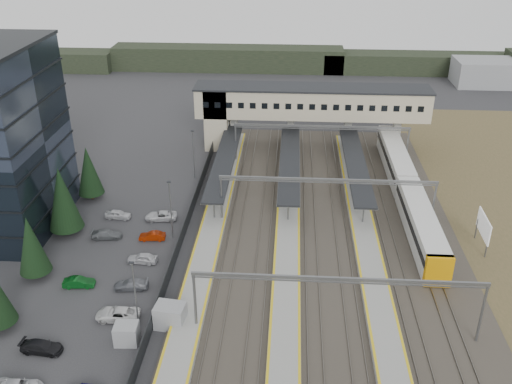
# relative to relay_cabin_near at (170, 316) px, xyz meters

# --- Properties ---
(ground) EXTENTS (220.00, 220.00, 0.00)m
(ground) POSITION_rel_relay_cabin_near_xyz_m (4.75, 7.48, -1.27)
(ground) COLOR #2B2B2D
(ground) RESTS_ON ground
(conifer_row) EXTENTS (4.42, 49.82, 9.50)m
(conifer_row) POSITION_rel_relay_cabin_near_xyz_m (-17.25, 3.62, 3.57)
(conifer_row) COLOR black
(conifer_row) RESTS_ON ground
(car_park) EXTENTS (10.57, 44.72, 1.29)m
(car_park) POSITION_rel_relay_cabin_near_xyz_m (-8.28, -0.88, -0.66)
(car_park) COLOR #A4A3A8
(car_park) RESTS_ON ground
(lampposts) EXTENTS (0.50, 53.25, 8.07)m
(lampposts) POSITION_rel_relay_cabin_near_xyz_m (-3.25, 8.73, 3.07)
(lampposts) COLOR slate
(lampposts) RESTS_ON ground
(fence) EXTENTS (0.08, 90.00, 2.00)m
(fence) POSITION_rel_relay_cabin_near_xyz_m (-1.75, 12.48, -0.27)
(fence) COLOR #26282B
(fence) RESTS_ON ground
(relay_cabin_near) EXTENTS (3.31, 2.61, 2.54)m
(relay_cabin_near) POSITION_rel_relay_cabin_near_xyz_m (0.00, 0.00, 0.00)
(relay_cabin_near) COLOR gray
(relay_cabin_near) RESTS_ON ground
(relay_cabin_far) EXTENTS (2.40, 2.03, 2.12)m
(relay_cabin_far) POSITION_rel_relay_cabin_near_xyz_m (-3.84, -2.74, -0.21)
(relay_cabin_far) COLOR gray
(relay_cabin_far) RESTS_ON ground
(rail_corridor) EXTENTS (34.00, 90.00, 0.92)m
(rail_corridor) POSITION_rel_relay_cabin_near_xyz_m (14.08, 12.48, -0.98)
(rail_corridor) COLOR #332D27
(rail_corridor) RESTS_ON ground
(canopies) EXTENTS (23.10, 30.00, 3.28)m
(canopies) POSITION_rel_relay_cabin_near_xyz_m (11.75, 34.48, 2.65)
(canopies) COLOR black
(canopies) RESTS_ON ground
(footbridge) EXTENTS (40.40, 6.40, 11.20)m
(footbridge) POSITION_rel_relay_cabin_near_xyz_m (12.45, 49.48, 6.66)
(footbridge) COLOR #C1B694
(footbridge) RESTS_ON ground
(gantries) EXTENTS (28.40, 62.28, 7.17)m
(gantries) POSITION_rel_relay_cabin_near_xyz_m (16.75, 10.48, 4.73)
(gantries) COLOR slate
(gantries) RESTS_ON ground
(train) EXTENTS (3.06, 42.52, 3.85)m
(train) POSITION_rel_relay_cabin_near_xyz_m (28.75, 29.13, 0.92)
(train) COLOR silver
(train) RESTS_ON ground
(billboard) EXTENTS (0.31, 5.45, 4.53)m
(billboard) POSITION_rel_relay_cabin_near_xyz_m (36.13, 17.39, 1.74)
(billboard) COLOR slate
(billboard) RESTS_ON ground
(treeline_far) EXTENTS (170.00, 19.00, 7.00)m
(treeline_far) POSITION_rel_relay_cabin_near_xyz_m (28.56, 99.76, 1.68)
(treeline_far) COLOR black
(treeline_far) RESTS_ON ground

